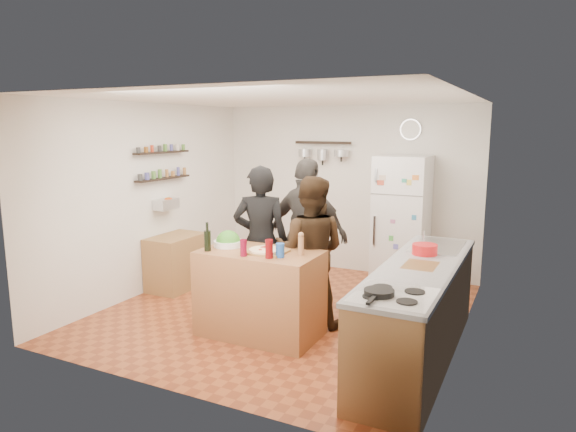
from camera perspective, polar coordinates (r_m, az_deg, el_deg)
The scene contains 26 objects.
room_shell at distance 6.30m, azimuth 1.16°, elevation 1.30°, with size 4.20×4.20×4.20m.
prep_island at distance 5.49m, azimuth -3.12°, elevation -8.56°, with size 1.25×0.72×0.91m, color brown.
pizza_board at distance 5.31m, azimuth -2.52°, elevation -3.98°, with size 0.42×0.34×0.02m, color olive.
pizza at distance 5.30m, azimuth -2.52°, elevation -3.78°, with size 0.34×0.34×0.02m, color beige.
salad_bowl at distance 5.61m, azimuth -6.66°, elevation -3.05°, with size 0.32×0.32×0.06m, color silver.
wine_bottle at distance 5.42m, azimuth -8.94°, elevation -2.74°, with size 0.07×0.07×0.21m, color black.
wine_glass_near at distance 5.17m, azimuth -4.96°, elevation -3.54°, with size 0.07×0.07×0.17m, color maroon.
wine_glass_far at distance 5.07m, azimuth -2.11°, elevation -3.68°, with size 0.08×0.08×0.19m, color #5F080B.
pepper_mill at distance 5.18m, azimuth 1.45°, elevation -3.35°, with size 0.06×0.06×0.19m, color #9D6942.
salt_canister at distance 5.11m, azimuth -0.89°, elevation -3.84°, with size 0.09×0.09×0.14m, color #1B4898.
person_left at distance 5.97m, azimuth -3.05°, elevation -2.80°, with size 0.64×0.42×1.76m, color black.
person_center at distance 5.68m, azimuth 2.48°, elevation -3.93°, with size 0.81×0.63×1.67m, color black.
person_back at distance 6.18m, azimuth 2.16°, elevation -2.02°, with size 1.07×0.45×1.83m, color #302D2B.
counter_run at distance 5.10m, azimuth 14.27°, elevation -10.40°, with size 0.63×2.63×0.90m, color #9E7042.
stove_top at distance 4.07m, azimuth 11.70°, elevation -8.69°, with size 0.60×0.62×0.02m, color white.
skillet at distance 4.03m, azimuth 10.09°, elevation -8.35°, with size 0.23×0.23×0.04m, color black.
sink at distance 5.77m, azimuth 16.26°, elevation -3.28°, with size 0.50×0.80×0.03m, color silver.
cutting_board at distance 4.96m, azimuth 14.50°, elevation -5.41°, with size 0.30×0.40×0.02m, color #9C6A39.
red_bowl at distance 5.36m, azimuth 14.95°, elevation -3.60°, with size 0.25×0.25×0.10m, color red.
fridge at distance 7.32m, azimuth 12.49°, elevation -0.49°, with size 0.70×0.68×1.80m, color white.
wall_clock at distance 7.52m, azimuth 13.47°, elevation 9.33°, with size 0.30×0.30×0.03m, color silver.
spice_shelf_lower at distance 7.15m, azimuth -13.69°, elevation 4.08°, with size 0.12×1.00×0.03m, color black.
spice_shelf_upper at distance 7.12m, azimuth -13.80°, elevation 6.88°, with size 0.12×1.00×0.03m, color black.
produce_basket at distance 7.17m, azimuth -13.39°, elevation 1.29°, with size 0.18×0.35×0.14m, color silver.
side_table at distance 7.20m, azimuth -12.30°, elevation -5.01°, with size 0.50×0.80×0.73m, color #9B7141.
pot_rack at distance 7.84m, azimuth 3.89°, elevation 8.13°, with size 0.90×0.04×0.04m, color black.
Camera 1 is at (2.64, -5.25, 2.20)m, focal length 32.00 mm.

